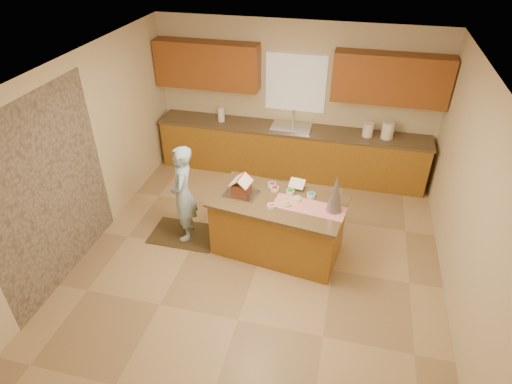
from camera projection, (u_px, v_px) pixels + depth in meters
The scene contains 28 objects.
floor at pixel (259, 258), 6.17m from camera, with size 5.50×5.50×0.00m, color tan.
ceiling at pixel (261, 73), 4.67m from camera, with size 5.50×5.50×0.00m, color silver.
wall_back at pixel (295, 99), 7.64m from camera, with size 5.50×5.50×0.00m, color beige.
wall_front at pixel (176, 369), 3.20m from camera, with size 5.50×5.50×0.00m, color beige.
wall_left at pixel (83, 156), 5.91m from camera, with size 5.50×5.50×0.00m, color beige.
wall_right at pixel (472, 206), 4.93m from camera, with size 5.50×5.50×0.00m, color beige.
stone_accent at pixel (50, 194), 5.31m from camera, with size 2.50×2.50×0.00m, color gray.
window_curtain at pixel (296, 83), 7.45m from camera, with size 1.05×0.03×1.00m, color white.
back_counter_base at pixel (290, 152), 7.90m from camera, with size 4.80×0.60×0.88m, color #9F6920.
back_counter_top at pixel (291, 129), 7.65m from camera, with size 4.85×0.63×0.04m, color brown.
upper_cabinet_left at pixel (207, 65), 7.49m from camera, with size 1.85×0.35×0.80m, color brown.
upper_cabinet_right at pixel (391, 79), 6.89m from camera, with size 1.85×0.35×0.80m, color brown.
sink at pixel (291, 130), 7.65m from camera, with size 0.70×0.45×0.12m, color silver.
faucet at pixel (293, 117), 7.70m from camera, with size 0.03×0.03×0.28m, color silver.
island_base at pixel (277, 227), 6.09m from camera, with size 1.73×0.86×0.85m, color #9F6920.
island_top at pixel (278, 201), 5.84m from camera, with size 1.81×0.94×0.04m, color brown.
table_runner at pixel (309, 207), 5.70m from camera, with size 0.96×0.35×0.01m, color #B60D22.
baking_tray at pixel (241, 193), 5.95m from camera, with size 0.44×0.33×0.02m, color silver.
cookbook at pixel (297, 184), 6.02m from camera, with size 0.21×0.02×0.17m, color white.
tinsel_tree at pixel (336, 194), 5.49m from camera, with size 0.21×0.21×0.53m, color #B0B1BD.
rug at pixel (185, 234), 6.61m from camera, with size 1.02×0.66×0.01m, color black.
boy at pixel (183, 194), 6.18m from camera, with size 0.55×0.36×1.50m, color #99BED9.
canister_a at pixel (368, 130), 7.31m from camera, with size 0.18×0.18×0.24m, color white.
canister_b at pixel (388, 130), 7.24m from camera, with size 0.20×0.20×0.29m, color white.
canister_c at pixel (389, 132), 7.25m from camera, with size 0.15×0.15×0.22m, color white.
paper_towel at pixel (221, 114), 7.82m from camera, with size 0.12×0.12×0.26m, color white.
gingerbread_house at pixel (241, 187), 5.89m from camera, with size 0.30×0.30×0.27m.
candy_bowls at pixel (286, 196), 5.88m from camera, with size 0.69×0.63×0.05m.
Camera 1 is at (1.03, -4.48, 4.22)m, focal length 30.17 mm.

